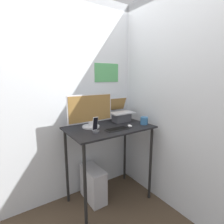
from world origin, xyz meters
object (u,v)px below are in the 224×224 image
Objects in this scene: laptop at (121,115)px; keyboard at (117,129)px; cell_phone at (96,128)px; computer_tower at (93,184)px; mouse at (130,126)px; monitor at (90,112)px.

laptop is 1.21× the size of keyboard.
cell_phone is 0.39× the size of computer_tower.
mouse is at bearing -35.68° from computer_tower.
monitor is at bearing 127.72° from keyboard.
laptop reaches higher than mouse.
cell_phone is (-0.05, -0.21, -0.14)m from monitor.
cell_phone is at bearing -155.20° from laptop.
mouse is at bearing -6.36° from cell_phone.
keyboard is at bearing -56.39° from computer_tower.
laptop is at bearing 3.98° from monitor.
computer_tower is (0.07, 0.22, -0.83)m from cell_phone.
laptop is 0.41m from keyboard.
monitor is 1.29× the size of computer_tower.
monitor is at bearing -176.02° from laptop.
laptop reaches higher than cell_phone.
keyboard is 0.86m from computer_tower.
mouse is at bearing 1.41° from keyboard.
mouse is (-0.08, -0.29, -0.08)m from laptop.
monitor is 0.97m from computer_tower.
mouse reaches higher than keyboard.
monitor is at bearing 77.34° from cell_phone.
laptop is 0.75× the size of computer_tower.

